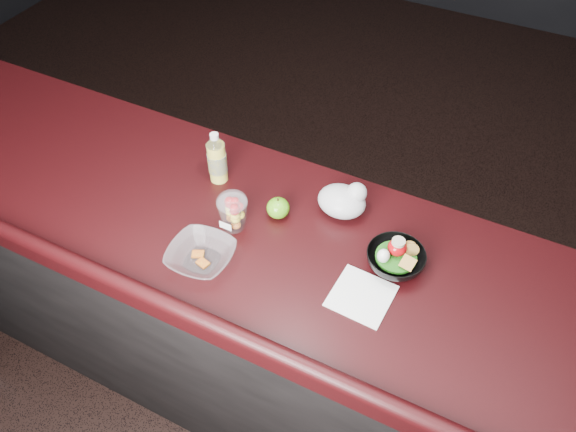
# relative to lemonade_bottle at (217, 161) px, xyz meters

# --- Properties ---
(room_shell) EXTENTS (8.00, 8.00, 8.00)m
(room_shell) POSITION_rel_lemonade_bottle_xyz_m (0.28, -0.44, 0.73)
(room_shell) COLOR black
(room_shell) RESTS_ON ground
(counter) EXTENTS (4.06, 0.71, 1.02)m
(counter) POSITION_rel_lemonade_bottle_xyz_m (0.28, -0.14, -0.59)
(counter) COLOR black
(counter) RESTS_ON ground
(lemonade_bottle) EXTENTS (0.06, 0.06, 0.19)m
(lemonade_bottle) POSITION_rel_lemonade_bottle_xyz_m (0.00, 0.00, 0.00)
(lemonade_bottle) COLOR yellow
(lemonade_bottle) RESTS_ON counter
(fruit_cup) EXTENTS (0.09, 0.09, 0.13)m
(fruit_cup) POSITION_rel_lemonade_bottle_xyz_m (0.15, -0.16, -0.01)
(fruit_cup) COLOR white
(fruit_cup) RESTS_ON counter
(green_apple) EXTENTS (0.07, 0.07, 0.07)m
(green_apple) POSITION_rel_lemonade_bottle_xyz_m (0.25, -0.06, -0.05)
(green_apple) COLOR #4B890F
(green_apple) RESTS_ON counter
(plastic_bag) EXTENTS (0.15, 0.12, 0.11)m
(plastic_bag) POSITION_rel_lemonade_bottle_xyz_m (0.42, 0.04, -0.03)
(plastic_bag) COLOR silver
(plastic_bag) RESTS_ON counter
(snack_bowl) EXTENTS (0.18, 0.18, 0.09)m
(snack_bowl) POSITION_rel_lemonade_bottle_xyz_m (0.64, -0.09, -0.05)
(snack_bowl) COLOR black
(snack_bowl) RESTS_ON counter
(takeout_bowl) EXTENTS (0.20, 0.20, 0.05)m
(takeout_bowl) POSITION_rel_lemonade_bottle_xyz_m (0.14, -0.32, -0.06)
(takeout_bowl) COLOR silver
(takeout_bowl) RESTS_ON counter
(paper_napkin) EXTENTS (0.17, 0.17, 0.00)m
(paper_napkin) POSITION_rel_lemonade_bottle_xyz_m (0.60, -0.23, -0.08)
(paper_napkin) COLOR white
(paper_napkin) RESTS_ON counter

